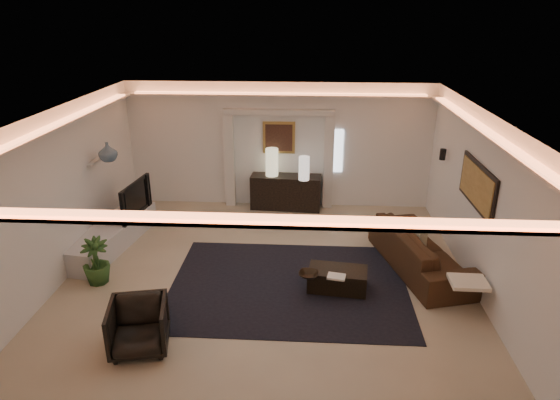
# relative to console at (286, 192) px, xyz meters

# --- Properties ---
(floor) EXTENTS (7.00, 7.00, 0.00)m
(floor) POSITION_rel_console_xyz_m (-0.18, -3.25, -0.40)
(floor) COLOR #C3B393
(floor) RESTS_ON ground
(ceiling) EXTENTS (7.00, 7.00, 0.00)m
(ceiling) POSITION_rel_console_xyz_m (-0.18, -3.25, 2.50)
(ceiling) COLOR white
(ceiling) RESTS_ON ground
(wall_back) EXTENTS (7.00, 0.00, 7.00)m
(wall_back) POSITION_rel_console_xyz_m (-0.18, 0.25, 1.05)
(wall_back) COLOR white
(wall_back) RESTS_ON ground
(wall_front) EXTENTS (7.00, 0.00, 7.00)m
(wall_front) POSITION_rel_console_xyz_m (-0.18, -6.75, 1.05)
(wall_front) COLOR white
(wall_front) RESTS_ON ground
(wall_left) EXTENTS (0.00, 7.00, 7.00)m
(wall_left) POSITION_rel_console_xyz_m (-3.68, -3.25, 1.05)
(wall_left) COLOR white
(wall_left) RESTS_ON ground
(wall_right) EXTENTS (0.00, 7.00, 7.00)m
(wall_right) POSITION_rel_console_xyz_m (3.32, -3.25, 1.05)
(wall_right) COLOR white
(wall_right) RESTS_ON ground
(cove_soffit) EXTENTS (7.00, 7.00, 0.04)m
(cove_soffit) POSITION_rel_console_xyz_m (-0.18, -3.25, 2.22)
(cove_soffit) COLOR silver
(cove_soffit) RESTS_ON ceiling
(daylight_slit) EXTENTS (0.25, 0.03, 1.00)m
(daylight_slit) POSITION_rel_console_xyz_m (1.17, 0.23, 0.95)
(daylight_slit) COLOR white
(daylight_slit) RESTS_ON wall_back
(area_rug) EXTENTS (4.00, 3.00, 0.01)m
(area_rug) POSITION_rel_console_xyz_m (0.22, -3.45, -0.39)
(area_rug) COLOR black
(area_rug) RESTS_ON ground
(pilaster_left) EXTENTS (0.22, 0.20, 2.20)m
(pilaster_left) POSITION_rel_console_xyz_m (-1.33, 0.15, 0.70)
(pilaster_left) COLOR silver
(pilaster_left) RESTS_ON ground
(pilaster_right) EXTENTS (0.22, 0.20, 2.20)m
(pilaster_right) POSITION_rel_console_xyz_m (0.97, 0.15, 0.70)
(pilaster_right) COLOR silver
(pilaster_right) RESTS_ON ground
(alcove_header) EXTENTS (2.52, 0.20, 0.12)m
(alcove_header) POSITION_rel_console_xyz_m (-0.18, 0.15, 1.85)
(alcove_header) COLOR silver
(alcove_header) RESTS_ON wall_back
(painting_frame) EXTENTS (0.74, 0.04, 0.74)m
(painting_frame) POSITION_rel_console_xyz_m (-0.18, 0.22, 1.25)
(painting_frame) COLOR tan
(painting_frame) RESTS_ON wall_back
(painting_canvas) EXTENTS (0.62, 0.02, 0.62)m
(painting_canvas) POSITION_rel_console_xyz_m (-0.18, 0.19, 1.25)
(painting_canvas) COLOR #4C2D1E
(painting_canvas) RESTS_ON wall_back
(art_panel_frame) EXTENTS (0.04, 1.64, 0.74)m
(art_panel_frame) POSITION_rel_console_xyz_m (3.29, -2.95, 1.30)
(art_panel_frame) COLOR black
(art_panel_frame) RESTS_ON wall_right
(art_panel_gold) EXTENTS (0.02, 1.50, 0.62)m
(art_panel_gold) POSITION_rel_console_xyz_m (3.27, -2.95, 1.30)
(art_panel_gold) COLOR tan
(art_panel_gold) RESTS_ON wall_right
(wall_sconce) EXTENTS (0.12, 0.12, 0.22)m
(wall_sconce) POSITION_rel_console_xyz_m (3.20, -1.05, 1.28)
(wall_sconce) COLOR black
(wall_sconce) RESTS_ON wall_right
(wall_niche) EXTENTS (0.10, 0.55, 0.04)m
(wall_niche) POSITION_rel_console_xyz_m (-3.62, -1.85, 1.25)
(wall_niche) COLOR silver
(wall_niche) RESTS_ON wall_left
(console) EXTENTS (1.65, 0.61, 0.81)m
(console) POSITION_rel_console_xyz_m (0.00, 0.00, 0.00)
(console) COLOR black
(console) RESTS_ON ground
(lamp_left) EXTENTS (0.36, 0.36, 0.64)m
(lamp_left) POSITION_rel_console_xyz_m (-0.32, 0.00, 0.69)
(lamp_left) COLOR #FCF1BA
(lamp_left) RESTS_ON console
(lamp_right) EXTENTS (0.29, 0.29, 0.54)m
(lamp_right) POSITION_rel_console_xyz_m (0.42, -0.25, 0.69)
(lamp_right) COLOR white
(lamp_right) RESTS_ON console
(media_ledge) EXTENTS (1.01, 2.65, 0.48)m
(media_ledge) POSITION_rel_console_xyz_m (-3.33, -2.19, -0.18)
(media_ledge) COLOR silver
(media_ledge) RESTS_ON ground
(tv) EXTENTS (1.24, 0.31, 0.71)m
(tv) POSITION_rel_console_xyz_m (-3.08, -1.68, 0.40)
(tv) COLOR black
(tv) RESTS_ON media_ledge
(figurine) EXTENTS (0.17, 0.17, 0.41)m
(figurine) POSITION_rel_console_xyz_m (-3.03, -0.90, 0.24)
(figurine) COLOR #422F1E
(figurine) RESTS_ON media_ledge
(ginger_jar) EXTENTS (0.46, 0.46, 0.37)m
(ginger_jar) POSITION_rel_console_xyz_m (-3.33, -1.88, 1.46)
(ginger_jar) COLOR slate
(ginger_jar) RESTS_ON wall_niche
(plant) EXTENTS (0.56, 0.56, 0.82)m
(plant) POSITION_rel_console_xyz_m (-3.06, -3.55, 0.01)
(plant) COLOR #2B501F
(plant) RESTS_ON ground
(sofa) EXTENTS (2.69, 1.60, 0.74)m
(sofa) POSITION_rel_console_xyz_m (2.56, -2.71, -0.03)
(sofa) COLOR #4B3724
(sofa) RESTS_ON ground
(throw_blanket) EXTENTS (0.56, 0.46, 0.06)m
(throw_blanket) POSITION_rel_console_xyz_m (2.97, -4.09, 0.15)
(throw_blanket) COLOR silver
(throw_blanket) RESTS_ON sofa
(throw_pillow) EXTENTS (0.17, 0.46, 0.45)m
(throw_pillow) POSITION_rel_console_xyz_m (2.58, -2.46, 0.15)
(throw_pillow) COLOR beige
(throw_pillow) RESTS_ON sofa
(coffee_table) EXTENTS (1.02, 0.64, 0.36)m
(coffee_table) POSITION_rel_console_xyz_m (1.04, -3.53, -0.20)
(coffee_table) COLOR black
(coffee_table) RESTS_ON ground
(bowl) EXTENTS (0.37, 0.37, 0.08)m
(bowl) POSITION_rel_console_xyz_m (0.56, -3.79, 0.05)
(bowl) COLOR black
(bowl) RESTS_ON coffee_table
(magazine) EXTENTS (0.32, 0.26, 0.03)m
(magazine) POSITION_rel_console_xyz_m (1.00, -3.79, 0.02)
(magazine) COLOR white
(magazine) RESTS_ON coffee_table
(armchair) EXTENTS (0.91, 0.93, 0.72)m
(armchair) POSITION_rel_console_xyz_m (-1.76, -5.21, -0.04)
(armchair) COLOR black
(armchair) RESTS_ON ground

